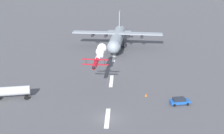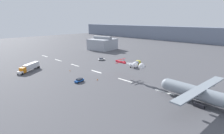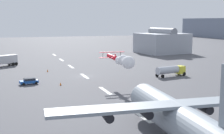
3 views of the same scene
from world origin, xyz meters
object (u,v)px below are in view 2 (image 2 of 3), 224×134
(fuel_tanker_truck, at_px, (136,63))
(followme_car_yellow, at_px, (79,80))
(airport_staff_sedan, at_px, (101,59))
(semi_truck_orange, at_px, (29,67))
(stunt_biplane_red, at_px, (134,65))
(cargo_transport_plane, at_px, (197,92))
(traffic_cone_far, at_px, (97,79))
(traffic_cone_near, at_px, (70,70))

(fuel_tanker_truck, height_order, followme_car_yellow, fuel_tanker_truck)
(airport_staff_sedan, bearing_deg, followme_car_yellow, -55.20)
(semi_truck_orange, height_order, fuel_tanker_truck, semi_truck_orange)
(fuel_tanker_truck, relative_size, followme_car_yellow, 2.03)
(stunt_biplane_red, height_order, airport_staff_sedan, stunt_biplane_red)
(cargo_transport_plane, bearing_deg, airport_staff_sedan, 163.18)
(semi_truck_orange, relative_size, fuel_tanker_truck, 1.49)
(traffic_cone_far, bearing_deg, cargo_transport_plane, 11.14)
(cargo_transport_plane, height_order, airport_staff_sedan, cargo_transport_plane)
(semi_truck_orange, bearing_deg, stunt_biplane_red, 28.91)
(semi_truck_orange, distance_m, airport_staff_sedan, 44.22)
(followme_car_yellow, bearing_deg, airport_staff_sedan, 124.80)
(stunt_biplane_red, relative_size, semi_truck_orange, 1.23)
(followme_car_yellow, relative_size, airport_staff_sedan, 1.02)
(stunt_biplane_red, height_order, traffic_cone_far, stunt_biplane_red)
(stunt_biplane_red, height_order, semi_truck_orange, stunt_biplane_red)
(cargo_transport_plane, bearing_deg, stunt_biplane_red, 172.46)
(semi_truck_orange, distance_m, followme_car_yellow, 33.96)
(followme_car_yellow, bearing_deg, stunt_biplane_red, 51.04)
(stunt_biplane_red, bearing_deg, traffic_cone_near, -159.89)
(airport_staff_sedan, bearing_deg, cargo_transport_plane, -16.82)
(cargo_transport_plane, distance_m, semi_truck_orange, 79.81)
(fuel_tanker_truck, distance_m, airport_staff_sedan, 26.16)
(stunt_biplane_red, height_order, traffic_cone_near, stunt_biplane_red)
(stunt_biplane_red, distance_m, airport_staff_sedan, 43.63)
(cargo_transport_plane, distance_m, stunt_biplane_red, 28.83)
(followme_car_yellow, height_order, traffic_cone_far, followme_car_yellow)
(stunt_biplane_red, distance_m, traffic_cone_far, 17.50)
(semi_truck_orange, xyz_separation_m, traffic_cone_far, (36.76, 14.99, -1.76))
(traffic_cone_near, xyz_separation_m, traffic_cone_far, (21.41, 0.42, 0.00))
(stunt_biplane_red, xyz_separation_m, airport_staff_sedan, (-39.77, 16.84, -6.18))
(followme_car_yellow, xyz_separation_m, traffic_cone_far, (3.76, 7.09, -0.44))
(fuel_tanker_truck, height_order, traffic_cone_far, fuel_tanker_truck)
(followme_car_yellow, height_order, traffic_cone_near, followme_car_yellow)
(fuel_tanker_truck, distance_m, followme_car_yellow, 38.58)
(semi_truck_orange, distance_m, fuel_tanker_truck, 57.74)
(traffic_cone_near, bearing_deg, cargo_transport_plane, 7.68)
(semi_truck_orange, bearing_deg, airport_staff_sedan, 79.14)
(stunt_biplane_red, distance_m, traffic_cone_near, 35.49)
(fuel_tanker_truck, distance_m, traffic_cone_near, 37.10)
(stunt_biplane_red, distance_m, fuel_tanker_truck, 24.76)
(cargo_transport_plane, xyz_separation_m, fuel_tanker_truck, (-42.17, 23.64, -1.78))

